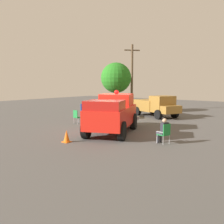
# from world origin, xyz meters

# --- Properties ---
(ground_plane) EXTENTS (60.00, 60.00, 0.00)m
(ground_plane) POSITION_xyz_m (0.00, 0.00, 0.00)
(ground_plane) COLOR #514F4C
(vintage_fire_truck) EXTENTS (4.39, 6.32, 2.59)m
(vintage_fire_truck) POSITION_xyz_m (-0.40, 0.36, 1.20)
(vintage_fire_truck) COLOR black
(vintage_fire_truck) RESTS_ON ground
(classic_hot_rod) EXTENTS (3.91, 4.67, 1.46)m
(classic_hot_rod) POSITION_xyz_m (4.33, -4.20, 0.75)
(classic_hot_rod) COLOR black
(classic_hot_rod) RESTS_ON ground
(parked_pickup) EXTENTS (5.12, 3.62, 1.90)m
(parked_pickup) POSITION_xyz_m (1.12, -7.84, 0.99)
(parked_pickup) COLOR black
(parked_pickup) RESTS_ON ground
(lawn_chair_near_truck) EXTENTS (0.62, 0.62, 1.02)m
(lawn_chair_near_truck) POSITION_xyz_m (-4.22, 1.04, 0.59)
(lawn_chair_near_truck) COLOR #B7BABF
(lawn_chair_near_truck) RESTS_ON ground
(lawn_chair_by_car) EXTENTS (0.56, 0.55, 1.02)m
(lawn_chair_by_car) POSITION_xyz_m (3.78, -0.62, 0.59)
(lawn_chair_by_car) COLOR #B7BABF
(lawn_chair_by_car) RESTS_ON ground
(lawn_chair_spare) EXTENTS (0.69, 0.69, 1.02)m
(lawn_chair_spare) POSITION_xyz_m (1.74, -1.29, 0.59)
(lawn_chair_spare) COLOR #B7BABF
(lawn_chair_spare) RESTS_ON ground
(spectator_seated) EXTENTS (0.62, 0.52, 1.29)m
(spectator_seated) POSITION_xyz_m (-4.10, 1.00, 0.70)
(spectator_seated) COLOR #383842
(spectator_seated) RESTS_ON ground
(spectator_standing) EXTENTS (0.57, 0.46, 1.68)m
(spectator_standing) POSITION_xyz_m (3.88, -1.56, 0.96)
(spectator_standing) COLOR #2D334C
(spectator_standing) RESTS_ON ground
(oak_tree_right) EXTENTS (3.02, 3.02, 5.02)m
(oak_tree_right) POSITION_xyz_m (5.71, -7.94, 3.47)
(oak_tree_right) COLOR brown
(oak_tree_right) RESTS_ON ground
(utility_pole) EXTENTS (1.20, 1.37, 7.02)m
(utility_pole) POSITION_xyz_m (5.50, -10.45, 3.65)
(utility_pole) COLOR brown
(utility_pole) RESTS_ON ground
(traffic_cone) EXTENTS (0.40, 0.40, 0.64)m
(traffic_cone) POSITION_xyz_m (-0.07, 3.81, 0.31)
(traffic_cone) COLOR orange
(traffic_cone) RESTS_ON ground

